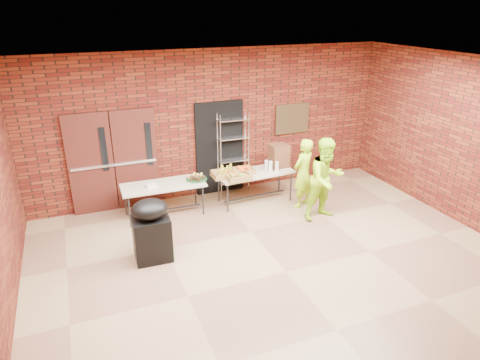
{
  "coord_description": "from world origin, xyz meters",
  "views": [
    {
      "loc": [
        -2.89,
        -5.13,
        4.05
      ],
      "look_at": [
        -0.24,
        1.4,
        1.12
      ],
      "focal_mm": 32.0,
      "sensor_mm": 36.0,
      "label": 1
    }
  ],
  "objects_px": {
    "table_right": "(255,175)",
    "table_left": "(163,187)",
    "volunteer_man": "(326,179)",
    "covered_grill": "(151,230)",
    "coffee_dispenser": "(279,156)",
    "wire_rack": "(233,153)",
    "volunteer_woman": "(303,173)"
  },
  "relations": [
    {
      "from": "volunteer_man",
      "to": "covered_grill",
      "type": "bearing_deg",
      "value": 177.63
    },
    {
      "from": "table_left",
      "to": "covered_grill",
      "type": "distance_m",
      "value": 1.63
    },
    {
      "from": "covered_grill",
      "to": "table_right",
      "type": "bearing_deg",
      "value": 32.32
    },
    {
      "from": "table_right",
      "to": "volunteer_woman",
      "type": "xyz_separation_m",
      "value": [
        0.84,
        -0.58,
        0.12
      ]
    },
    {
      "from": "table_right",
      "to": "coffee_dispenser",
      "type": "xyz_separation_m",
      "value": [
        0.62,
        0.12,
        0.31
      ]
    },
    {
      "from": "wire_rack",
      "to": "coffee_dispenser",
      "type": "xyz_separation_m",
      "value": [
        0.87,
        -0.53,
        0.01
      ]
    },
    {
      "from": "covered_grill",
      "to": "volunteer_woman",
      "type": "distance_m",
      "value": 3.49
    },
    {
      "from": "volunteer_woman",
      "to": "table_right",
      "type": "bearing_deg",
      "value": -58.67
    },
    {
      "from": "wire_rack",
      "to": "table_right",
      "type": "relative_size",
      "value": 1.09
    },
    {
      "from": "table_left",
      "to": "coffee_dispenser",
      "type": "xyz_separation_m",
      "value": [
        2.61,
        0.04,
        0.31
      ]
    },
    {
      "from": "wire_rack",
      "to": "coffee_dispenser",
      "type": "distance_m",
      "value": 1.02
    },
    {
      "from": "coffee_dispenser",
      "to": "covered_grill",
      "type": "bearing_deg",
      "value": -153.5
    },
    {
      "from": "wire_rack",
      "to": "covered_grill",
      "type": "relative_size",
      "value": 1.69
    },
    {
      "from": "wire_rack",
      "to": "table_right",
      "type": "bearing_deg",
      "value": -66.97
    },
    {
      "from": "volunteer_man",
      "to": "coffee_dispenser",
      "type": "bearing_deg",
      "value": 98.73
    },
    {
      "from": "covered_grill",
      "to": "volunteer_man",
      "type": "bearing_deg",
      "value": 6.07
    },
    {
      "from": "wire_rack",
      "to": "table_left",
      "type": "distance_m",
      "value": 1.85
    },
    {
      "from": "volunteer_woman",
      "to": "volunteer_man",
      "type": "distance_m",
      "value": 0.67
    },
    {
      "from": "wire_rack",
      "to": "volunteer_woman",
      "type": "xyz_separation_m",
      "value": [
        1.09,
        -1.23,
        -0.18
      ]
    },
    {
      "from": "table_right",
      "to": "coffee_dispenser",
      "type": "distance_m",
      "value": 0.71
    },
    {
      "from": "wire_rack",
      "to": "covered_grill",
      "type": "bearing_deg",
      "value": -135.11
    },
    {
      "from": "volunteer_woman",
      "to": "table_left",
      "type": "bearing_deg",
      "value": -37.15
    },
    {
      "from": "wire_rack",
      "to": "coffee_dispenser",
      "type": "relative_size",
      "value": 3.68
    },
    {
      "from": "wire_rack",
      "to": "table_right",
      "type": "xyz_separation_m",
      "value": [
        0.25,
        -0.65,
        -0.3
      ]
    },
    {
      "from": "volunteer_woman",
      "to": "covered_grill",
      "type": "bearing_deg",
      "value": -9.47
    },
    {
      "from": "wire_rack",
      "to": "covered_grill",
      "type": "xyz_separation_m",
      "value": [
        -2.28,
        -2.1,
        -0.38
      ]
    },
    {
      "from": "wire_rack",
      "to": "volunteer_woman",
      "type": "relative_size",
      "value": 1.25
    },
    {
      "from": "wire_rack",
      "to": "volunteer_woman",
      "type": "distance_m",
      "value": 1.66
    },
    {
      "from": "table_left",
      "to": "coffee_dispenser",
      "type": "distance_m",
      "value": 2.62
    },
    {
      "from": "wire_rack",
      "to": "table_right",
      "type": "distance_m",
      "value": 0.76
    },
    {
      "from": "table_right",
      "to": "table_left",
      "type": "bearing_deg",
      "value": 174.46
    },
    {
      "from": "wire_rack",
      "to": "table_left",
      "type": "height_order",
      "value": "wire_rack"
    }
  ]
}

